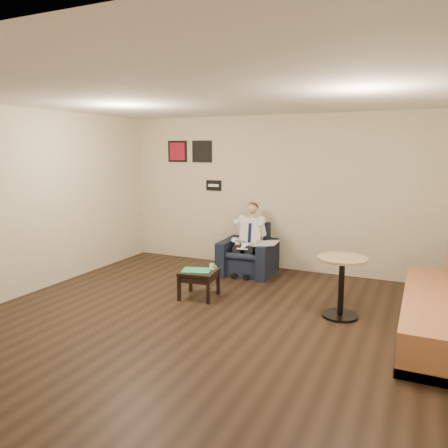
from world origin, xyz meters
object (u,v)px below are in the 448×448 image
at_px(side_table, 199,284).
at_px(banquette, 433,277).
at_px(armchair, 248,249).
at_px(coffee_mug, 212,267).
at_px(cafe_table, 341,287).
at_px(seated_man, 246,242).
at_px(smartphone, 205,268).
at_px(green_folder, 197,270).

height_order(side_table, banquette, banquette).
bearing_deg(side_table, banquette, 0.90).
distance_m(armchair, coffee_mug, 1.39).
xyz_separation_m(armchair, banquette, (2.94, -1.47, 0.25)).
bearing_deg(cafe_table, banquette, -2.88).
xyz_separation_m(armchair, cafe_table, (1.87, -1.42, -0.03)).
bearing_deg(side_table, cafe_table, 2.88).
bearing_deg(banquette, coffee_mug, 178.43).
bearing_deg(cafe_table, armchair, 142.87).
relative_size(seated_man, smartphone, 9.28).
height_order(coffee_mug, cafe_table, cafe_table).
height_order(seated_man, green_folder, seated_man).
bearing_deg(side_table, seated_man, 82.54).
distance_m(smartphone, cafe_table, 2.02).
relative_size(seated_man, cafe_table, 1.49).
height_order(smartphone, banquette, banquette).
xyz_separation_m(seated_man, banquette, (2.94, -1.36, 0.09)).
xyz_separation_m(seated_man, coffee_mug, (-0.03, -1.28, -0.14)).
bearing_deg(seated_man, armchair, 90.00).
xyz_separation_m(armchair, side_table, (-0.18, -1.52, -0.23)).
height_order(seated_man, side_table, seated_man).
height_order(armchair, side_table, armchair).
bearing_deg(side_table, coffee_mug, 40.86).
relative_size(side_table, smartphone, 3.93).
bearing_deg(seated_man, side_table, -99.93).
bearing_deg(armchair, green_folder, -100.02).
relative_size(green_folder, cafe_table, 0.52).
bearing_deg(coffee_mug, armchair, 88.84).
xyz_separation_m(green_folder, smartphone, (0.05, 0.17, -0.00)).
height_order(coffee_mug, banquette, banquette).
relative_size(coffee_mug, banquette, 0.03).
relative_size(side_table, green_folder, 1.22).
distance_m(seated_man, smartphone, 1.28).
xyz_separation_m(seated_man, smartphone, (-0.16, -1.25, -0.18)).
relative_size(green_folder, smartphone, 3.21).
bearing_deg(green_folder, armchair, 82.45).
bearing_deg(armchair, seated_man, -90.00).
xyz_separation_m(green_folder, coffee_mug, (0.18, 0.15, 0.04)).
bearing_deg(banquette, cafe_table, 177.12).
relative_size(armchair, banquette, 0.34).
bearing_deg(cafe_table, green_folder, -176.56).
relative_size(armchair, coffee_mug, 10.31).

